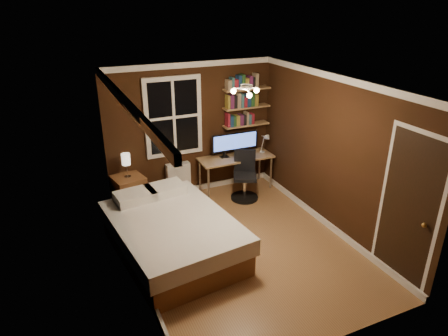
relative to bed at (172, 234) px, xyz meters
name	(u,v)px	position (x,y,z in m)	size (l,w,h in m)	color
floor	(240,245)	(1.00, -0.23, -0.31)	(4.20, 4.20, 0.00)	#8F5C39
wall_back	(192,130)	(1.00, 1.87, 0.94)	(3.20, 0.04, 2.50)	black
wall_left	(129,191)	(-0.60, -0.23, 0.94)	(0.04, 4.20, 2.50)	black
wall_right	(332,154)	(2.60, -0.23, 0.94)	(0.04, 4.20, 2.50)	black
ceiling	(243,83)	(1.00, -0.23, 2.19)	(3.20, 4.20, 0.02)	white
window	(173,117)	(0.65, 1.83, 1.24)	(1.06, 0.06, 1.46)	white
door	(407,211)	(2.59, -1.78, 0.71)	(0.03, 0.82, 2.05)	black
door_knob	(424,225)	(2.55, -2.08, 0.69)	(0.06, 0.06, 0.06)	gold
ceiling_fixture	(246,92)	(1.00, -0.33, 2.09)	(0.44, 0.44, 0.18)	beige
bookshelf_lower	(246,125)	(2.08, 1.75, 0.94)	(0.92, 0.22, 0.03)	tan
books_row_lower	(246,118)	(2.08, 1.75, 1.07)	(0.54, 0.16, 0.23)	maroon
bookshelf_middle	(246,107)	(2.08, 1.75, 1.29)	(0.92, 0.22, 0.03)	tan
books_row_middle	(247,100)	(2.08, 1.75, 1.42)	(0.54, 0.16, 0.23)	navy
bookshelf_upper	(247,89)	(2.08, 1.75, 1.64)	(0.92, 0.22, 0.03)	tan
books_row_upper	(247,82)	(2.08, 1.75, 1.77)	(0.54, 0.16, 0.23)	#224F22
bed	(172,234)	(0.00, 0.00, 0.00)	(1.82, 2.35, 0.74)	brown
nightstand	(129,193)	(-0.30, 1.61, 0.00)	(0.51, 0.51, 0.63)	brown
bedside_lamp	(127,165)	(-0.30, 1.61, 0.53)	(0.15, 0.15, 0.43)	#F2E7CC
radiator	(179,180)	(0.67, 1.75, 0.02)	(0.45, 0.16, 0.67)	white
desk	(236,160)	(1.79, 1.57, 0.31)	(1.45, 0.54, 0.69)	tan
monitor_left	(224,146)	(1.58, 1.65, 0.61)	(0.50, 0.12, 0.47)	black
monitor_right	(245,143)	(2.02, 1.65, 0.61)	(0.50, 0.12, 0.47)	black
desk_lamp	(265,143)	(2.37, 1.50, 0.60)	(0.14, 0.32, 0.44)	silver
office_chair	(245,181)	(1.78, 1.16, 0.03)	(0.55, 0.55, 0.93)	black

